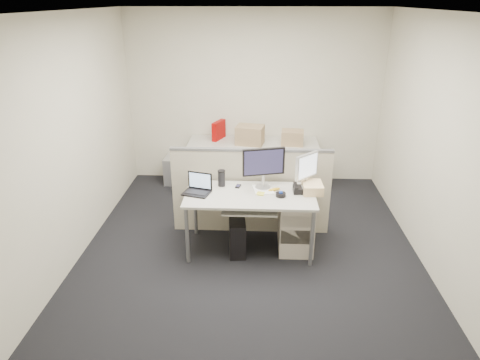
{
  "coord_description": "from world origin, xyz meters",
  "views": [
    {
      "loc": [
        0.09,
        -4.48,
        2.82
      ],
      "look_at": [
        -0.12,
        0.15,
        0.84
      ],
      "focal_mm": 32.0,
      "sensor_mm": 36.0,
      "label": 1
    }
  ],
  "objects_px": {
    "monitor_main": "(264,168)",
    "desk": "(250,199)",
    "laptop": "(196,185)",
    "desk_phone": "(302,190)"
  },
  "relations": [
    {
      "from": "desk",
      "to": "monitor_main",
      "type": "relative_size",
      "value": 3.01
    },
    {
      "from": "desk",
      "to": "desk_phone",
      "type": "distance_m",
      "value": 0.61
    },
    {
      "from": "desk",
      "to": "monitor_main",
      "type": "height_order",
      "value": "monitor_main"
    },
    {
      "from": "monitor_main",
      "to": "laptop",
      "type": "bearing_deg",
      "value": -179.79
    },
    {
      "from": "monitor_main",
      "to": "desk",
      "type": "bearing_deg",
      "value": -144.16
    },
    {
      "from": "monitor_main",
      "to": "laptop",
      "type": "relative_size",
      "value": 1.67
    },
    {
      "from": "desk_phone",
      "to": "desk",
      "type": "bearing_deg",
      "value": -174.58
    },
    {
      "from": "monitor_main",
      "to": "laptop",
      "type": "distance_m",
      "value": 0.81
    },
    {
      "from": "desk",
      "to": "desk_phone",
      "type": "relative_size",
      "value": 7.43
    },
    {
      "from": "desk",
      "to": "monitor_main",
      "type": "bearing_deg",
      "value": 50.19
    }
  ]
}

